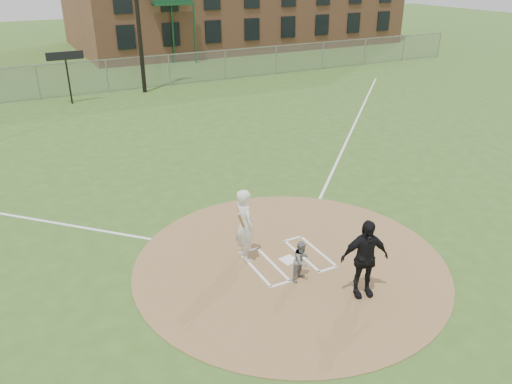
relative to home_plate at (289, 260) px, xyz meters
name	(u,v)px	position (x,y,z in m)	size (l,w,h in m)	color
ground	(290,263)	(-0.01, -0.10, -0.03)	(140.00, 140.00, 0.00)	#34581E
dirt_circle	(290,263)	(-0.01, -0.10, -0.02)	(8.40, 8.40, 0.02)	olive
home_plate	(289,260)	(0.00, 0.00, 0.00)	(0.41, 0.41, 0.03)	white
foul_line_first	(353,128)	(8.99, 8.90, -0.03)	(0.10, 24.00, 0.01)	white
catcher	(302,261)	(-0.16, -0.88, 0.53)	(0.53, 0.41, 1.08)	slate
umpire	(364,258)	(0.81, -2.09, 0.99)	(1.18, 0.49, 2.01)	black
batters_boxes	(287,260)	(-0.01, 0.05, -0.01)	(2.08, 1.88, 0.01)	white
batter_at_plate	(245,225)	(-1.00, 0.65, 1.02)	(0.77, 1.03, 2.06)	silver
outfield_fence	(107,76)	(-0.01, 21.90, 0.98)	(56.08, 0.08, 2.03)	slate
scoreboard_sign	(66,61)	(-2.51, 20.10, 2.35)	(2.00, 0.10, 2.93)	black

